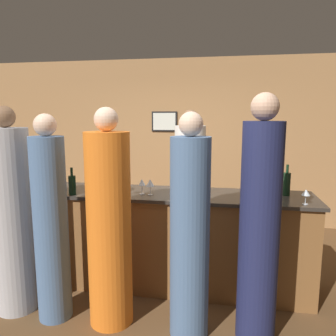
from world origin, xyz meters
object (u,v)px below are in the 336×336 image
at_px(guest_4, 190,235).
at_px(wine_bottle_2, 72,185).
at_px(guest_1, 109,227).
at_px(ice_bucket, 194,180).
at_px(guest_3, 51,226).
at_px(wine_bottle_0, 287,183).
at_px(guest_0, 12,219).
at_px(wine_bottle_1, 95,184).
at_px(guest_2, 259,228).
at_px(bartender, 190,192).

height_order(guest_4, wine_bottle_2, guest_4).
xyz_separation_m(guest_1, ice_bucket, (0.64, 0.92, 0.26)).
xyz_separation_m(guest_3, wine_bottle_0, (2.14, 0.87, 0.28)).
xyz_separation_m(guest_0, guest_4, (1.68, -0.08, -0.02)).
height_order(guest_4, wine_bottle_1, guest_4).
bearing_deg(wine_bottle_0, wine_bottle_2, -170.61).
distance_m(guest_3, wine_bottle_1, 0.70).
distance_m(guest_1, wine_bottle_2, 0.79).
distance_m(guest_4, ice_bucket, 1.01).
bearing_deg(wine_bottle_2, guest_2, -14.42).
relative_size(wine_bottle_2, ice_bucket, 1.35).
distance_m(bartender, guest_1, 1.56).
bearing_deg(guest_1, guest_2, 0.19).
xyz_separation_m(guest_0, ice_bucket, (1.61, 0.89, 0.25)).
bearing_deg(ice_bucket, guest_1, -124.91).
bearing_deg(bartender, wine_bottle_1, 43.70).
bearing_deg(wine_bottle_1, guest_1, -58.33).
distance_m(wine_bottle_2, ice_bucket, 1.29).
bearing_deg(wine_bottle_1, guest_0, -137.16).
height_order(guest_2, ice_bucket, guest_2).
distance_m(guest_3, ice_bucket, 1.54).
bearing_deg(ice_bucket, wine_bottle_0, -5.06).
height_order(guest_0, guest_4, guest_0).
height_order(guest_0, guest_2, guest_2).
distance_m(bartender, guest_3, 1.84).
bearing_deg(guest_4, guest_3, 179.31).
bearing_deg(bartender, guest_2, 116.53).
bearing_deg(wine_bottle_1, guest_4, -30.66).
xyz_separation_m(guest_3, ice_bucket, (1.18, 0.95, 0.27)).
relative_size(guest_1, guest_4, 1.02).
bearing_deg(wine_bottle_0, bartender, 149.70).
height_order(guest_1, wine_bottle_0, guest_1).
bearing_deg(wine_bottle_1, guest_3, -105.28).
distance_m(wine_bottle_1, ice_bucket, 1.06).
bearing_deg(guest_2, guest_4, -174.81).
xyz_separation_m(guest_3, guest_4, (1.25, -0.01, 0.00)).
distance_m(guest_4, wine_bottle_2, 1.41).
bearing_deg(guest_0, guest_3, -8.62).
relative_size(guest_4, wine_bottle_2, 6.60).
bearing_deg(wine_bottle_0, guest_3, -157.93).
bearing_deg(ice_bucket, guest_4, -85.98).
xyz_separation_m(wine_bottle_1, wine_bottle_2, (-0.20, -0.12, 0.01)).
bearing_deg(guest_3, wine_bottle_2, 93.89).
distance_m(wine_bottle_1, wine_bottle_2, 0.23).
bearing_deg(guest_0, guest_1, -2.02).
relative_size(guest_2, wine_bottle_1, 7.88).
xyz_separation_m(wine_bottle_0, wine_bottle_2, (-2.18, -0.36, -0.02)).
distance_m(wine_bottle_0, ice_bucket, 0.97).
bearing_deg(wine_bottle_1, ice_bucket, 18.12).
height_order(guest_3, wine_bottle_0, guest_3).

